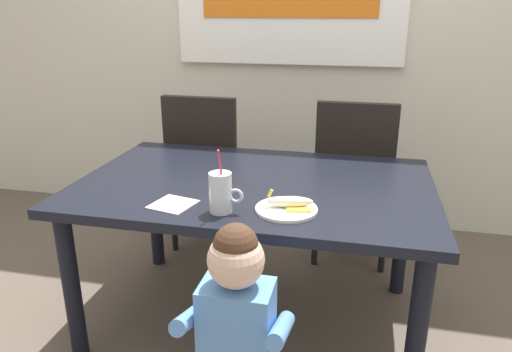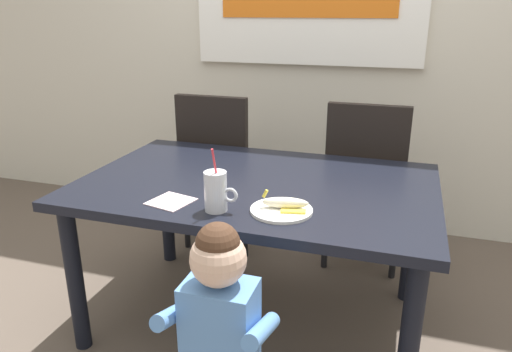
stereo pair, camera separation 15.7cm
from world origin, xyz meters
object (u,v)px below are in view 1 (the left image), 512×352
snack_plate (286,209)px  peeled_banana (291,202)px  dining_table (255,199)px  milk_cup (221,195)px  paper_napkin (173,204)px  toddler_standing (237,318)px  dining_chair_right (354,173)px  dining_chair_left (207,164)px

snack_plate → peeled_banana: 0.03m
dining_table → snack_plate: snack_plate is taller
milk_cup → paper_napkin: bearing=173.8°
toddler_standing → peeled_banana: (0.09, 0.43, 0.21)m
dining_chair_right → toddler_standing: bearing=77.8°
dining_table → milk_cup: bearing=-97.7°
toddler_standing → milk_cup: milk_cup is taller
snack_plate → paper_napkin: size_ratio=1.53×
toddler_standing → peeled_banana: toddler_standing is taller
milk_cup → peeled_banana: 0.26m
snack_plate → peeled_banana: bearing=36.5°
toddler_standing → paper_napkin: size_ratio=5.59×
paper_napkin → peeled_banana: bearing=6.4°
snack_plate → peeled_banana: peeled_banana is taller
dining_chair_right → paper_napkin: size_ratio=6.40×
dining_table → paper_napkin: (-0.24, -0.32, 0.09)m
paper_napkin → snack_plate: bearing=5.2°
dining_chair_left → milk_cup: 1.13m
dining_table → peeled_banana: size_ratio=8.62×
milk_cup → snack_plate: 0.25m
toddler_standing → paper_napkin: bearing=132.5°
toddler_standing → milk_cup: 0.46m
milk_cup → peeled_banana: milk_cup is taller
peeled_banana → paper_napkin: 0.45m
dining_table → dining_chair_right: bearing=59.7°
dining_chair_right → snack_plate: (-0.22, -0.99, 0.17)m
milk_cup → snack_plate: bearing=14.7°
dining_chair_left → toddler_standing: bearing=111.7°
dining_chair_right → milk_cup: (-0.46, -1.05, 0.23)m
milk_cup → paper_napkin: 0.21m
snack_plate → dining_chair_right: bearing=77.2°
snack_plate → paper_napkin: (-0.43, -0.04, -0.00)m
dining_chair_right → peeled_banana: (-0.21, -0.97, 0.20)m
dining_chair_left → paper_napkin: (0.20, -1.01, 0.17)m
milk_cup → snack_plate: (0.23, 0.06, -0.06)m
dining_chair_right → peeled_banana: bearing=77.9°
dining_chair_left → peeled_banana: size_ratio=5.48×
dining_table → dining_chair_left: dining_chair_left is taller
snack_plate → milk_cup: bearing=-165.3°
snack_plate → peeled_banana: (0.01, 0.01, 0.03)m
milk_cup → peeled_banana: (0.25, 0.07, -0.04)m
dining_table → snack_plate: (0.19, -0.28, 0.09)m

